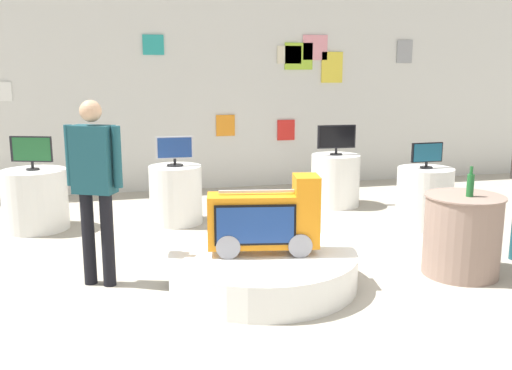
{
  "coord_description": "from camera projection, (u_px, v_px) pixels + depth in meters",
  "views": [
    {
      "loc": [
        -1.62,
        -4.59,
        2.01
      ],
      "look_at": [
        -0.25,
        0.91,
        0.86
      ],
      "focal_mm": 39.28,
      "sensor_mm": 36.0,
      "label": 1
    }
  ],
  "objects": [
    {
      "name": "tv_on_right_rear",
      "position": [
        31.0,
        150.0,
        7.08
      ],
      "size": [
        0.52,
        0.22,
        0.43
      ],
      "color": "black",
      "rests_on": "display_pedestal_right_rear"
    },
    {
      "name": "tv_on_left_rear",
      "position": [
        427.0,
        154.0,
        7.23
      ],
      "size": [
        0.44,
        0.16,
        0.33
      ],
      "color": "black",
      "rests_on": "display_pedestal_left_rear"
    },
    {
      "name": "display_pedestal_right_rear",
      "position": [
        35.0,
        200.0,
        7.22
      ],
      "size": [
        0.82,
        0.82,
        0.78
      ],
      "primitive_type": "cylinder",
      "color": "white",
      "rests_on": "ground"
    },
    {
      "name": "side_table_round",
      "position": [
        462.0,
        234.0,
        5.59
      ],
      "size": [
        0.78,
        0.78,
        0.81
      ],
      "color": "gray",
      "rests_on": "ground"
    },
    {
      "name": "bottle_on_side_table",
      "position": [
        470.0,
        184.0,
        5.44
      ],
      "size": [
        0.07,
        0.07,
        0.3
      ],
      "color": "#195926",
      "rests_on": "side_table_round"
    },
    {
      "name": "novelty_firetruck_tv",
      "position": [
        265.0,
        222.0,
        5.27
      ],
      "size": [
        1.08,
        0.53,
        0.74
      ],
      "color": "gray",
      "rests_on": "main_display_pedestal"
    },
    {
      "name": "main_display_pedestal",
      "position": [
        263.0,
        268.0,
        5.37
      ],
      "size": [
        1.8,
        1.8,
        0.32
      ],
      "primitive_type": "cylinder",
      "color": "white",
      "rests_on": "ground"
    },
    {
      "name": "shopper_browsing_near_truck",
      "position": [
        95.0,
        179.0,
        5.19
      ],
      "size": [
        0.51,
        0.35,
        1.76
      ],
      "color": "black",
      "rests_on": "ground"
    },
    {
      "name": "ground_plane",
      "position": [
        306.0,
        294.0,
        5.15
      ],
      "size": [
        30.0,
        30.0,
        0.0
      ],
      "primitive_type": "plane",
      "color": "#A8A091"
    },
    {
      "name": "display_pedestal_left_rear",
      "position": [
        424.0,
        197.0,
        7.35
      ],
      "size": [
        0.72,
        0.72,
        0.78
      ],
      "primitive_type": "cylinder",
      "color": "white",
      "rests_on": "ground"
    },
    {
      "name": "display_pedestal_center_rear",
      "position": [
        335.0,
        180.0,
        8.51
      ],
      "size": [
        0.73,
        0.73,
        0.78
      ],
      "primitive_type": "cylinder",
      "color": "white",
      "rests_on": "ground"
    },
    {
      "name": "tv_on_center_rear",
      "position": [
        337.0,
        138.0,
        8.38
      ],
      "size": [
        0.59,
        0.19,
        0.45
      ],
      "color": "black",
      "rests_on": "display_pedestal_center_rear"
    },
    {
      "name": "back_wall_display",
      "position": [
        213.0,
        91.0,
        9.57
      ],
      "size": [
        12.59,
        0.13,
        3.36
      ],
      "color": "silver",
      "rests_on": "ground"
    },
    {
      "name": "tv_on_far_right",
      "position": [
        175.0,
        150.0,
        7.39
      ],
      "size": [
        0.49,
        0.22,
        0.39
      ],
      "color": "black",
      "rests_on": "display_pedestal_far_right"
    },
    {
      "name": "display_pedestal_far_right",
      "position": [
        176.0,
        194.0,
        7.52
      ],
      "size": [
        0.7,
        0.7,
        0.78
      ],
      "primitive_type": "cylinder",
      "color": "white",
      "rests_on": "ground"
    }
  ]
}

